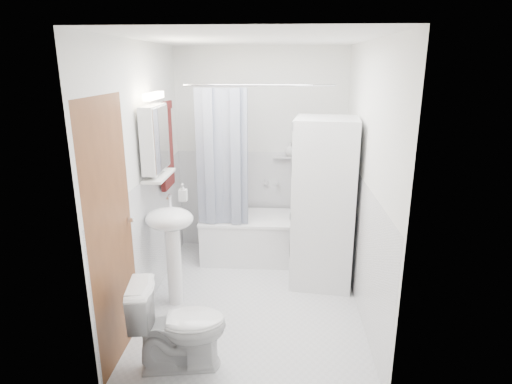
# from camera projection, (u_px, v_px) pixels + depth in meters

# --- Properties ---
(floor) EXTENTS (2.60, 2.60, 0.00)m
(floor) POSITION_uv_depth(u_px,v_px,m) (254.00, 298.00, 4.19)
(floor) COLOR silver
(floor) RESTS_ON ground
(room_walls) EXTENTS (2.60, 2.60, 2.60)m
(room_walls) POSITION_uv_depth(u_px,v_px,m) (253.00, 148.00, 3.76)
(room_walls) COLOR silver
(room_walls) RESTS_ON ground
(wainscot) EXTENTS (1.98, 2.58, 2.58)m
(wainscot) POSITION_uv_depth(u_px,v_px,m) (255.00, 230.00, 4.30)
(wainscot) COLOR white
(wainscot) RESTS_ON ground
(door) EXTENTS (0.05, 2.00, 2.00)m
(door) POSITION_uv_depth(u_px,v_px,m) (131.00, 220.00, 3.43)
(door) COLOR brown
(door) RESTS_ON ground
(bathtub) EXTENTS (1.34, 0.64, 0.52)m
(bathtub) POSITION_uv_depth(u_px,v_px,m) (260.00, 235.00, 4.99)
(bathtub) COLOR white
(bathtub) RESTS_ON ground
(tub_spout) EXTENTS (0.04, 0.12, 0.04)m
(tub_spout) POSITION_uv_depth(u_px,v_px,m) (278.00, 183.00, 5.13)
(tub_spout) COLOR silver
(tub_spout) RESTS_ON room_walls
(curtain_rod) EXTENTS (1.52, 0.02, 0.02)m
(curtain_rod) POSITION_uv_depth(u_px,v_px,m) (259.00, 85.00, 4.25)
(curtain_rod) COLOR silver
(curtain_rod) RESTS_ON room_walls
(shower_curtain) EXTENTS (0.55, 0.02, 1.45)m
(shower_curtain) POSITION_uv_depth(u_px,v_px,m) (222.00, 158.00, 4.48)
(shower_curtain) COLOR #131F42
(shower_curtain) RESTS_ON curtain_rod
(sink) EXTENTS (0.44, 0.37, 1.04)m
(sink) POSITION_uv_depth(u_px,v_px,m) (171.00, 234.00, 3.92)
(sink) COLOR white
(sink) RESTS_ON ground
(medicine_cabinet) EXTENTS (0.13, 0.50, 0.71)m
(medicine_cabinet) POSITION_uv_depth(u_px,v_px,m) (155.00, 137.00, 3.89)
(medicine_cabinet) COLOR white
(medicine_cabinet) RESTS_ON room_walls
(shelf) EXTENTS (0.18, 0.54, 0.02)m
(shelf) POSITION_uv_depth(u_px,v_px,m) (159.00, 176.00, 3.99)
(shelf) COLOR silver
(shelf) RESTS_ON room_walls
(shower_caddy) EXTENTS (0.22, 0.06, 0.02)m
(shower_caddy) POSITION_uv_depth(u_px,v_px,m) (283.00, 157.00, 5.03)
(shower_caddy) COLOR silver
(shower_caddy) RESTS_ON room_walls
(towel) EXTENTS (0.07, 0.37, 0.90)m
(towel) POSITION_uv_depth(u_px,v_px,m) (166.00, 144.00, 4.38)
(towel) COLOR #511A14
(towel) RESTS_ON room_walls
(washer_dryer) EXTENTS (0.68, 0.67, 1.71)m
(washer_dryer) POSITION_uv_depth(u_px,v_px,m) (323.00, 203.00, 4.30)
(washer_dryer) COLOR white
(washer_dryer) RESTS_ON ground
(toilet) EXTENTS (0.75, 0.49, 0.69)m
(toilet) POSITION_uv_depth(u_px,v_px,m) (179.00, 325.00, 3.16)
(toilet) COLOR white
(toilet) RESTS_ON ground
(soap_pump) EXTENTS (0.08, 0.17, 0.08)m
(soap_pump) POSITION_uv_depth(u_px,v_px,m) (183.00, 197.00, 4.20)
(soap_pump) COLOR gray
(soap_pump) RESTS_ON sink
(shelf_bottle) EXTENTS (0.07, 0.18, 0.07)m
(shelf_bottle) POSITION_uv_depth(u_px,v_px,m) (154.00, 175.00, 3.83)
(shelf_bottle) COLOR gray
(shelf_bottle) RESTS_ON shelf
(shelf_cup) EXTENTS (0.10, 0.09, 0.10)m
(shelf_cup) POSITION_uv_depth(u_px,v_px,m) (162.00, 166.00, 4.09)
(shelf_cup) COLOR gray
(shelf_cup) RESTS_ON shelf
(shampoo_a) EXTENTS (0.13, 0.17, 0.13)m
(shampoo_a) POSITION_uv_depth(u_px,v_px,m) (290.00, 151.00, 5.00)
(shampoo_a) COLOR gray
(shampoo_a) RESTS_ON shower_caddy
(shampoo_b) EXTENTS (0.08, 0.21, 0.08)m
(shampoo_b) POSITION_uv_depth(u_px,v_px,m) (300.00, 153.00, 5.00)
(shampoo_b) COLOR navy
(shampoo_b) RESTS_ON shower_caddy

